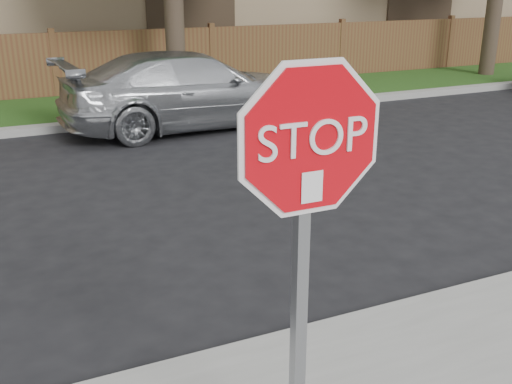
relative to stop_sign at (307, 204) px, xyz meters
name	(u,v)px	position (x,y,z in m)	size (l,w,h in m)	color
ground	(241,351)	(0.27, 1.48, -1.83)	(90.00, 90.00, 0.00)	black
far_curb	(79,126)	(0.27, 9.63, -1.75)	(70.00, 0.30, 0.15)	gray
grass_strip	(68,110)	(0.27, 11.28, -1.77)	(70.00, 3.00, 0.12)	#1E4714
fence	(55,67)	(0.27, 12.88, -1.03)	(70.00, 0.12, 1.60)	brown
stop_sign	(307,204)	(0.00, 0.00, 0.00)	(1.01, 0.13, 2.55)	gray
sedan_right	(192,90)	(2.38, 8.93, -1.09)	(2.08, 5.12, 1.48)	#B3B6BA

